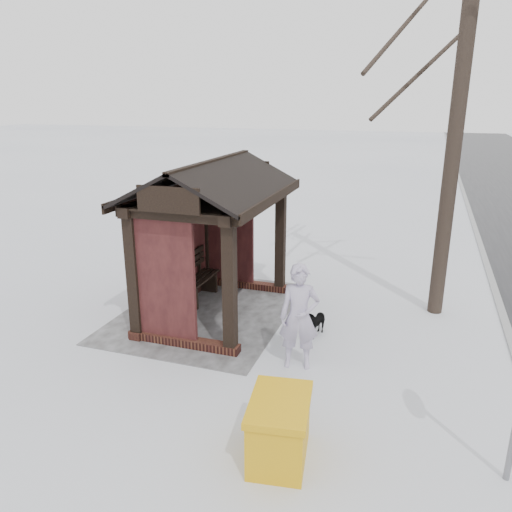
{
  "coord_description": "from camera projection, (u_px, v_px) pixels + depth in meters",
  "views": [
    {
      "loc": [
        8.57,
        3.75,
        4.18
      ],
      "look_at": [
        -0.13,
        0.8,
        1.25
      ],
      "focal_mm": 35.0,
      "sensor_mm": 36.0,
      "label": 1
    }
  ],
  "objects": [
    {
      "name": "trampled_patch",
      "position": [
        208.0,
        311.0,
        10.21
      ],
      "size": [
        4.2,
        3.2,
        0.02
      ],
      "primitive_type": "cube",
      "color": "gray",
      "rests_on": "ground"
    },
    {
      "name": "ground",
      "position": [
        217.0,
        313.0,
        10.15
      ],
      "size": [
        120.0,
        120.0,
        0.0
      ],
      "primitive_type": "plane",
      "color": "silver",
      "rests_on": "ground"
    },
    {
      "name": "grit_bin",
      "position": [
        279.0,
        429.0,
        5.96
      ],
      "size": [
        1.12,
        0.84,
        0.79
      ],
      "rotation": [
        0.0,
        0.0,
        0.14
      ],
      "color": "#D69B0C",
      "rests_on": "ground"
    },
    {
      "name": "pedestrian",
      "position": [
        299.0,
        317.0,
        7.88
      ],
      "size": [
        0.54,
        0.7,
        1.74
      ],
      "primitive_type": "imported",
      "rotation": [
        0.0,
        0.0,
        1.77
      ],
      "color": "#ADA2BE",
      "rests_on": "ground"
    },
    {
      "name": "dog",
      "position": [
        314.0,
        321.0,
        9.15
      ],
      "size": [
        0.66,
        0.41,
        0.52
      ],
      "primitive_type": "imported",
      "rotation": [
        0.0,
        0.0,
        1.35
      ],
      "color": "black",
      "rests_on": "ground"
    },
    {
      "name": "bus_shelter",
      "position": [
        206.0,
        208.0,
        9.54
      ],
      "size": [
        3.6,
        2.4,
        3.09
      ],
      "color": "#3A1815",
      "rests_on": "ground"
    }
  ]
}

